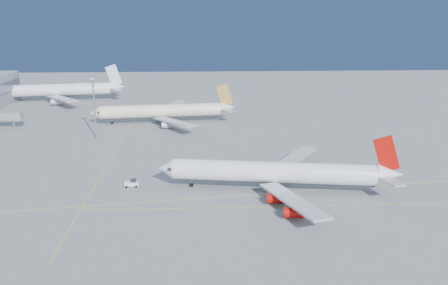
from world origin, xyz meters
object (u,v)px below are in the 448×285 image
airliner_etihad (164,111)px  pushback_tug (132,183)px  airliner_third (59,90)px  light_mast (94,103)px  airliner_virgin (278,173)px

airliner_etihad → pushback_tug: (-3.71, -78.20, -3.90)m
airliner_third → light_mast: light_mast is taller
airliner_etihad → light_mast: 36.26m
airliner_third → light_mast: bearing=-74.4°
light_mast → airliner_third: bearing=113.7°
airliner_virgin → airliner_etihad: 90.12m
airliner_virgin → pushback_tug: bearing=-177.6°
airliner_etihad → airliner_third: size_ratio=0.90×
airliner_third → airliner_virgin: bearing=-63.4°
pushback_tug → light_mast: light_mast is taller
airliner_etihad → pushback_tug: 78.39m
airliner_virgin → airliner_third: airliner_third is taller
airliner_third → light_mast: size_ratio=2.97×
airliner_virgin → pushback_tug: 39.83m
airliner_etihad → airliner_third: airliner_third is taller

